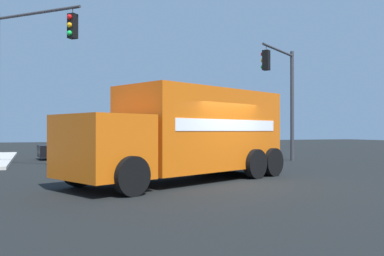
{
  "coord_description": "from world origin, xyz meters",
  "views": [
    {
      "loc": [
        -11.57,
        5.88,
        1.62
      ],
      "look_at": [
        1.0,
        0.99,
        1.71
      ],
      "focal_mm": 38.35,
      "sensor_mm": 36.0,
      "label": 1
    }
  ],
  "objects_px": {
    "traffic_light_secondary": "(284,87)",
    "sedan_black": "(79,148)",
    "delivery_truck": "(188,133)",
    "pickup_silver": "(206,145)",
    "traffic_light_primary": "(21,63)"
  },
  "relations": [
    {
      "from": "traffic_light_secondary",
      "to": "sedan_black",
      "type": "xyz_separation_m",
      "value": [
        6.26,
        9.71,
        -3.26
      ]
    },
    {
      "from": "delivery_truck",
      "to": "pickup_silver",
      "type": "distance_m",
      "value": 12.94
    },
    {
      "from": "pickup_silver",
      "to": "sedan_black",
      "type": "height_order",
      "value": "pickup_silver"
    },
    {
      "from": "pickup_silver",
      "to": "traffic_light_secondary",
      "type": "bearing_deg",
      "value": -162.47
    },
    {
      "from": "sedan_black",
      "to": "delivery_truck",
      "type": "bearing_deg",
      "value": -169.37
    },
    {
      "from": "delivery_truck",
      "to": "traffic_light_primary",
      "type": "relative_size",
      "value": 1.25
    },
    {
      "from": "pickup_silver",
      "to": "delivery_truck",
      "type": "bearing_deg",
      "value": 154.35
    },
    {
      "from": "traffic_light_primary",
      "to": "traffic_light_secondary",
      "type": "bearing_deg",
      "value": -90.5
    },
    {
      "from": "delivery_truck",
      "to": "traffic_light_primary",
      "type": "bearing_deg",
      "value": 41.81
    },
    {
      "from": "traffic_light_secondary",
      "to": "pickup_silver",
      "type": "distance_m",
      "value": 6.99
    },
    {
      "from": "delivery_truck",
      "to": "pickup_silver",
      "type": "bearing_deg",
      "value": -25.65
    },
    {
      "from": "delivery_truck",
      "to": "sedan_black",
      "type": "xyz_separation_m",
      "value": [
        11.96,
        2.25,
        -0.91
      ]
    },
    {
      "from": "traffic_light_secondary",
      "to": "sedan_black",
      "type": "bearing_deg",
      "value": 57.18
    },
    {
      "from": "traffic_light_primary",
      "to": "sedan_black",
      "type": "relative_size",
      "value": 1.46
    },
    {
      "from": "pickup_silver",
      "to": "sedan_black",
      "type": "relative_size",
      "value": 1.18
    }
  ]
}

